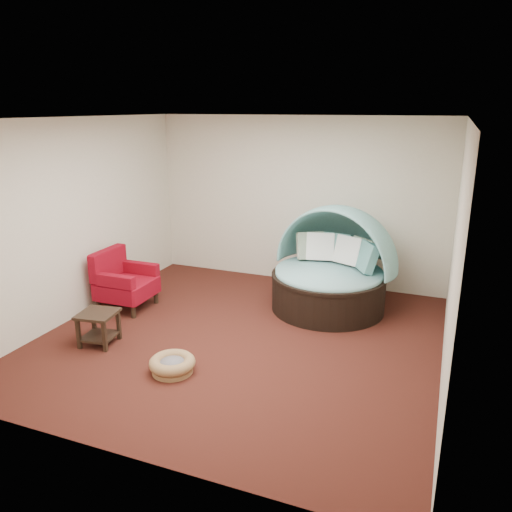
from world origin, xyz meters
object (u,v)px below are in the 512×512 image
(canopy_daybed, at_px, (332,262))
(red_armchair, at_px, (123,281))
(side_table, at_px, (98,324))
(pet_basket, at_px, (172,364))

(canopy_daybed, height_order, red_armchair, canopy_daybed)
(canopy_daybed, bearing_deg, side_table, -122.87)
(pet_basket, bearing_deg, red_armchair, 139.48)
(red_armchair, xyz_separation_m, side_table, (0.44, -1.15, -0.13))
(red_armchair, height_order, side_table, red_armchair)
(canopy_daybed, relative_size, side_table, 4.12)
(red_armchair, relative_size, side_table, 1.75)
(pet_basket, distance_m, red_armchair, 2.23)
(pet_basket, relative_size, side_table, 1.22)
(pet_basket, height_order, red_armchair, red_armchair)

